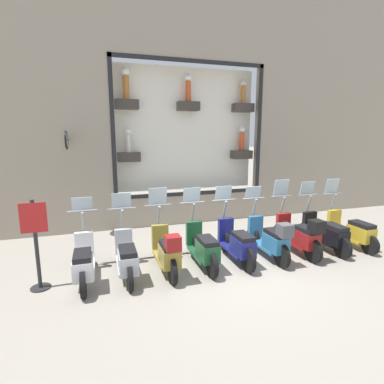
{
  "coord_description": "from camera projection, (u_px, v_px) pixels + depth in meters",
  "views": [
    {
      "loc": [
        -5.62,
        2.82,
        2.84
      ],
      "look_at": [
        1.62,
        0.54,
        1.39
      ],
      "focal_mm": 28.0,
      "sensor_mm": 36.0,
      "label": 1
    }
  ],
  "objects": [
    {
      "name": "ground_plane",
      "position": [
        237.0,
        265.0,
        6.63
      ],
      "size": [
        120.0,
        120.0,
        0.0
      ],
      "primitive_type": "plane",
      "color": "gray"
    },
    {
      "name": "building_facade",
      "position": [
        189.0,
        74.0,
        9.13
      ],
      "size": [
        1.17,
        36.0,
        9.18
      ],
      "color": "gray",
      "rests_on": "ground_plane"
    },
    {
      "name": "scooter_yellow_0",
      "position": [
        352.0,
        230.0,
        7.69
      ],
      "size": [
        1.8,
        0.61,
        1.66
      ],
      "color": "black",
      "rests_on": "ground_plane"
    },
    {
      "name": "scooter_black_1",
      "position": [
        326.0,
        233.0,
        7.45
      ],
      "size": [
        1.8,
        0.61,
        1.62
      ],
      "color": "black",
      "rests_on": "ground_plane"
    },
    {
      "name": "scooter_red_2",
      "position": [
        300.0,
        235.0,
        7.15
      ],
      "size": [
        1.81,
        0.6,
        1.71
      ],
      "color": "black",
      "rests_on": "ground_plane"
    },
    {
      "name": "scooter_teal_3",
      "position": [
        270.0,
        239.0,
        6.91
      ],
      "size": [
        1.81,
        0.6,
        1.58
      ],
      "color": "black",
      "rests_on": "ground_plane"
    },
    {
      "name": "scooter_navy_4",
      "position": [
        237.0,
        243.0,
        6.73
      ],
      "size": [
        1.81,
        0.61,
        1.62
      ],
      "color": "black",
      "rests_on": "ground_plane"
    },
    {
      "name": "scooter_green_5",
      "position": [
        203.0,
        247.0,
        6.49
      ],
      "size": [
        1.81,
        0.6,
        1.63
      ],
      "color": "black",
      "rests_on": "ground_plane"
    },
    {
      "name": "scooter_olive_6",
      "position": [
        167.0,
        251.0,
        6.19
      ],
      "size": [
        1.8,
        0.6,
        1.67
      ],
      "color": "black",
      "rests_on": "ground_plane"
    },
    {
      "name": "scooter_silver_7",
      "position": [
        127.0,
        257.0,
        6.01
      ],
      "size": [
        1.8,
        0.61,
        1.6
      ],
      "color": "black",
      "rests_on": "ground_plane"
    },
    {
      "name": "scooter_white_8",
      "position": [
        84.0,
        262.0,
        5.77
      ],
      "size": [
        1.8,
        0.61,
        1.55
      ],
      "color": "black",
      "rests_on": "ground_plane"
    },
    {
      "name": "shop_sign_post",
      "position": [
        36.0,
        242.0,
        5.46
      ],
      "size": [
        0.36,
        0.45,
        1.71
      ],
      "color": "#232326",
      "rests_on": "ground_plane"
    }
  ]
}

